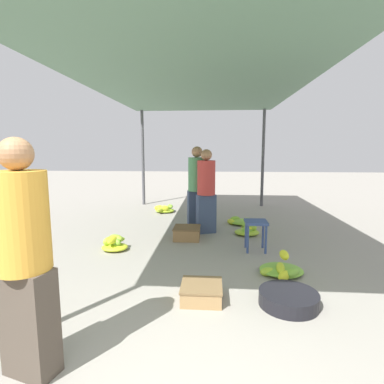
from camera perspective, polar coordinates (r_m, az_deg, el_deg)
canopy_post_back_left at (r=8.62m, az=-9.33°, el=6.37°), size 0.08×0.08×2.65m
canopy_post_back_right at (r=8.50m, az=13.36°, el=6.23°), size 0.08×0.08×2.65m
canopy_tarp at (r=5.16m, az=0.44°, el=20.41°), size 3.75×7.12×0.04m
vendor_foreground at (r=2.35m, az=-29.33°, el=-10.67°), size 0.44×0.44×1.65m
stool at (r=4.78m, az=12.07°, el=-6.53°), size 0.34×0.34×0.48m
basin_black at (r=3.37m, az=17.90°, el=-18.77°), size 0.60×0.60×0.14m
banana_pile_left_0 at (r=4.94m, az=-14.64°, el=-9.42°), size 0.41×0.41×0.23m
banana_pile_left_1 at (r=7.55m, az=-5.31°, el=-3.28°), size 0.50×0.56×0.21m
banana_pile_right_0 at (r=5.71m, az=10.65°, el=-7.10°), size 0.46×0.43×0.22m
banana_pile_right_1 at (r=6.45m, az=9.49°, el=-5.58°), size 0.64×0.51×0.16m
banana_pile_right_2 at (r=4.06m, az=16.65°, el=-13.97°), size 0.58×0.58×0.31m
crate_near at (r=3.32m, az=1.83°, el=-18.48°), size 0.43×0.43×0.17m
crate_mid at (r=5.34m, az=-0.96°, el=-7.79°), size 0.46×0.46×0.22m
shopper_walking_mid at (r=5.93m, az=0.94°, el=1.08°), size 0.42×0.42×1.63m
shopper_walking_far at (r=5.60m, az=2.72°, el=0.37°), size 0.43×0.43×1.58m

